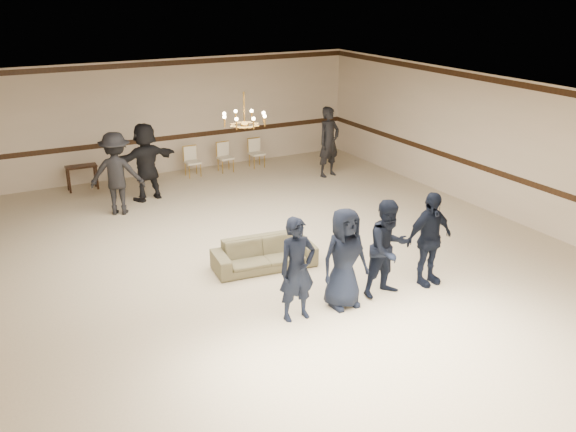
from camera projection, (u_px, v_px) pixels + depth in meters
name	position (u px, v px, depth m)	size (l,w,h in m)	color
room	(268.00, 185.00, 11.95)	(12.01, 14.01, 3.21)	beige
chair_rail	(158.00, 139.00, 17.93)	(12.00, 0.02, 0.14)	black
crown_molding	(152.00, 64.00, 17.20)	(12.00, 0.02, 0.14)	black
chandelier	(244.00, 108.00, 12.33)	(0.94, 0.94, 0.89)	#B18438
boy_a	(297.00, 269.00, 10.15)	(0.64, 0.42, 1.75)	black
boy_b	(344.00, 258.00, 10.55)	(0.85, 0.56, 1.75)	black
boy_c	(388.00, 248.00, 10.95)	(0.85, 0.66, 1.75)	black
boy_d	(429.00, 239.00, 11.35)	(1.02, 0.43, 1.75)	black
settee	(264.00, 254.00, 12.18)	(1.96, 0.77, 0.57)	brown
adult_left	(117.00, 174.00, 14.80)	(1.27, 0.73, 1.96)	black
adult_mid	(146.00, 162.00, 15.78)	(1.82, 0.58, 1.96)	black
adult_right	(329.00, 142.00, 17.71)	(0.72, 0.47, 1.96)	black
banquet_chair_left	(193.00, 162.00, 17.84)	(0.41, 0.41, 0.84)	beige
banquet_chair_mid	(225.00, 158.00, 18.29)	(0.41, 0.41, 0.84)	beige
banquet_chair_right	(257.00, 153.00, 18.73)	(0.41, 0.41, 0.84)	beige
console_table	(82.00, 178.00, 16.71)	(0.79, 0.34, 0.67)	black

